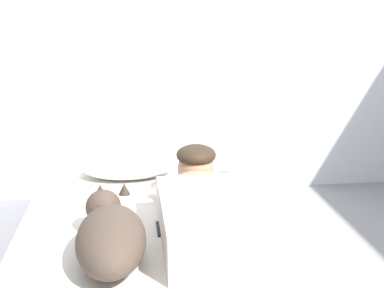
% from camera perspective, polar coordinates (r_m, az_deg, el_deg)
% --- Properties ---
extents(back_wall, '(4.46, 0.12, 2.50)m').
position_cam_1_polar(back_wall, '(3.29, 0.58, 15.42)').
color(back_wall, silver).
rests_on(back_wall, ground).
extents(bed, '(1.48, 2.01, 0.36)m').
position_cam_1_polar(bed, '(2.33, -1.51, -12.38)').
color(bed, '#726051').
rests_on(bed, ground).
extents(pillow, '(0.52, 0.32, 0.11)m').
position_cam_1_polar(pillow, '(2.74, -7.59, -2.74)').
color(pillow, white).
rests_on(pillow, bed).
extents(person_lying, '(0.43, 0.92, 0.27)m').
position_cam_1_polar(person_lying, '(2.08, 1.88, -7.27)').
color(person_lying, silver).
rests_on(person_lying, bed).
extents(dog, '(0.26, 0.57, 0.21)m').
position_cam_1_polar(dog, '(1.85, -9.79, -10.67)').
color(dog, '#4C3D33').
rests_on(dog, bed).
extents(coffee_cup, '(0.12, 0.09, 0.07)m').
position_cam_1_polar(coffee_cup, '(2.56, 3.68, -4.36)').
color(coffee_cup, teal).
rests_on(coffee_cup, bed).
extents(cell_phone, '(0.07, 0.14, 0.01)m').
position_cam_1_polar(cell_phone, '(2.10, -3.32, -10.08)').
color(cell_phone, black).
rests_on(cell_phone, bed).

